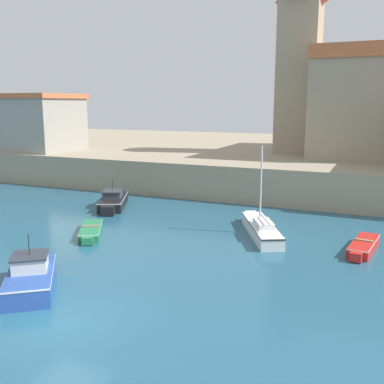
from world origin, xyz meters
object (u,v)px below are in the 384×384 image
at_px(motorboat_blue_2, 31,276).
at_px(church, 354,97).
at_px(dinghy_green_1, 91,230).
at_px(motorboat_black_3, 113,201).
at_px(harbor_shed_near_wharf, 37,122).
at_px(sailboat_white_5, 261,228).
at_px(dinghy_red_0, 363,246).

distance_m(motorboat_blue_2, church, 36.55).
distance_m(dinghy_green_1, motorboat_black_3, 7.48).
bearing_deg(motorboat_blue_2, church, 73.03).
distance_m(motorboat_blue_2, harbor_shed_near_wharf, 31.86).
bearing_deg(church, dinghy_green_1, -116.15).
bearing_deg(sailboat_white_5, church, 81.51).
xyz_separation_m(dinghy_green_1, motorboat_black_3, (-2.89, 6.89, 0.23)).
xyz_separation_m(dinghy_red_0, church, (-2.57, 23.02, 8.21)).
bearing_deg(motorboat_black_3, dinghy_red_0, -10.98).
height_order(dinghy_red_0, sailboat_white_5, sailboat_white_5).
bearing_deg(motorboat_black_3, church, 50.88).
relative_size(dinghy_red_0, dinghy_green_1, 1.07).
height_order(sailboat_white_5, church, church).
xyz_separation_m(motorboat_black_3, harbor_shed_near_wharf, (-15.24, 8.99, 5.45)).
height_order(motorboat_black_3, harbor_shed_near_wharf, harbor_shed_near_wharf).
xyz_separation_m(dinghy_red_0, motorboat_black_3, (-18.40, 3.57, 0.20)).
distance_m(dinghy_red_0, dinghy_green_1, 15.86).
height_order(motorboat_black_3, sailboat_white_5, sailboat_white_5).
relative_size(motorboat_black_3, harbor_shed_near_wharf, 0.68).
bearing_deg(sailboat_white_5, motorboat_black_3, 167.09).
bearing_deg(harbor_shed_near_wharf, motorboat_black_3, -30.55).
relative_size(dinghy_green_1, harbor_shed_near_wharf, 0.49).
height_order(motorboat_blue_2, motorboat_black_3, motorboat_blue_2).
bearing_deg(church, harbor_shed_near_wharf, -161.39).
bearing_deg(church, motorboat_blue_2, -106.97).
bearing_deg(motorboat_black_3, harbor_shed_near_wharf, 149.45).
distance_m(dinghy_red_0, harbor_shed_near_wharf, 36.34).
distance_m(dinghy_green_1, sailboat_white_5, 10.42).
relative_size(dinghy_red_0, church, 0.25).
distance_m(motorboat_black_3, church, 26.32).
bearing_deg(dinghy_green_1, harbor_shed_near_wharf, 138.76).
distance_m(church, harbor_shed_near_wharf, 32.87).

